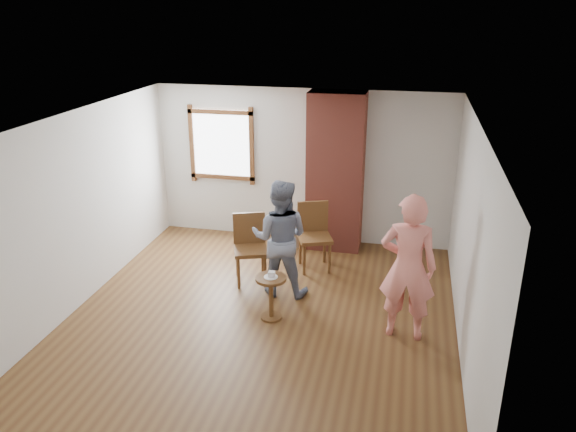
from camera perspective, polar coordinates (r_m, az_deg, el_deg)
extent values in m
plane|color=brown|center=(7.52, -2.74, -10.26)|extent=(5.50, 5.50, 0.00)
cube|color=silver|center=(9.47, 1.44, 5.07)|extent=(5.00, 0.04, 2.60)
cube|color=silver|center=(7.94, -20.62, 0.48)|extent=(0.04, 5.50, 2.60)
cube|color=silver|center=(6.76, 18.00, -2.70)|extent=(0.04, 5.50, 2.60)
cube|color=white|center=(6.56, -3.14, 9.54)|extent=(5.00, 5.50, 0.04)
cube|color=brown|center=(9.71, -6.78, 7.17)|extent=(1.14, 0.06, 1.34)
cube|color=white|center=(9.73, -6.74, 7.19)|extent=(1.00, 0.02, 1.20)
cube|color=#AB4B3C|center=(9.14, 4.84, 4.41)|extent=(0.90, 0.50, 2.60)
cylinder|color=#CAB392|center=(9.53, 0.41, -1.77)|extent=(0.42, 0.42, 0.42)
cylinder|color=black|center=(9.78, -4.47, -2.04)|extent=(0.20, 0.20, 0.17)
cube|color=brown|center=(8.20, -3.83, -3.49)|extent=(0.60, 0.60, 0.06)
cylinder|color=brown|center=(8.13, -5.04, -5.73)|extent=(0.05, 0.05, 0.51)
cylinder|color=brown|center=(8.15, -2.35, -5.59)|extent=(0.05, 0.05, 0.51)
cylinder|color=brown|center=(8.47, -5.16, -4.57)|extent=(0.05, 0.05, 0.51)
cylinder|color=brown|center=(8.49, -2.58, -4.45)|extent=(0.05, 0.05, 0.51)
cube|color=brown|center=(8.30, -3.97, -1.29)|extent=(0.46, 0.20, 0.51)
cube|color=brown|center=(8.59, 2.75, -2.23)|extent=(0.62, 0.62, 0.06)
cylinder|color=brown|center=(8.49, 1.66, -4.42)|extent=(0.05, 0.05, 0.52)
cylinder|color=brown|center=(8.55, 4.25, -4.25)|extent=(0.05, 0.05, 0.52)
cylinder|color=brown|center=(8.83, 1.24, -3.34)|extent=(0.05, 0.05, 0.52)
cylinder|color=brown|center=(8.90, 3.72, -3.19)|extent=(0.05, 0.05, 0.52)
cube|color=brown|center=(8.69, 2.51, -0.10)|extent=(0.47, 0.21, 0.52)
cylinder|color=brown|center=(7.22, -1.76, -6.37)|extent=(0.40, 0.40, 0.04)
cylinder|color=brown|center=(7.36, -1.73, -8.37)|extent=(0.06, 0.06, 0.54)
cylinder|color=brown|center=(7.50, -1.71, -10.20)|extent=(0.28, 0.28, 0.03)
cylinder|color=white|center=(7.21, -1.76, -6.20)|extent=(0.18, 0.18, 0.01)
cube|color=silver|center=(7.19, -1.68, -5.97)|extent=(0.08, 0.07, 0.06)
imported|color=#151D3A|center=(7.76, -0.82, -2.25)|extent=(0.83, 0.65, 1.67)
imported|color=#FB897D|center=(6.87, 12.09, -5.15)|extent=(0.70, 0.48, 1.86)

